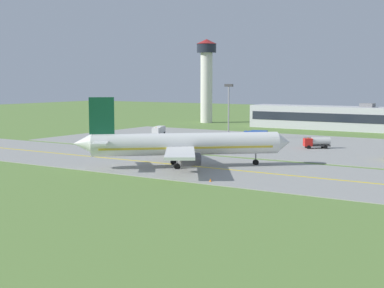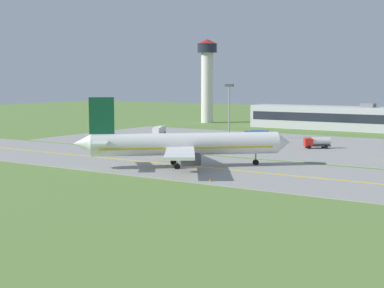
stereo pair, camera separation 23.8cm
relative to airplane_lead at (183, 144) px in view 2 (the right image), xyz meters
name	(u,v)px [view 2 (the right image)]	position (x,y,z in m)	size (l,w,h in m)	color
ground_plane	(187,166)	(0.05, 1.21, -4.13)	(500.00, 500.00, 0.00)	olive
taxiway_strip	(187,166)	(0.05, 1.21, -4.08)	(240.00, 28.00, 0.10)	gray
apron_pad	(319,147)	(10.05, 43.21, -4.08)	(140.00, 52.00, 0.10)	gray
taxiway_centreline	(187,166)	(0.05, 1.21, -4.03)	(220.00, 0.60, 0.01)	yellow
airplane_lead	(183,144)	(0.00, 0.00, 0.00)	(32.59, 29.71, 12.70)	white
service_truck_baggage	(256,134)	(-9.21, 48.99, -2.60)	(6.31, 3.42, 2.60)	#264CA5
service_truck_catering	(159,130)	(-38.45, 45.96, -2.60)	(3.61, 6.33, 2.60)	silver
service_truck_pushback	(317,142)	(10.78, 39.63, -2.60)	(6.08, 5.14, 2.65)	red
terminal_building	(334,118)	(-2.84, 92.10, -0.40)	(53.98, 10.84, 8.62)	#B2B2B7
control_tower	(207,73)	(-52.44, 95.94, 14.19)	(7.60, 7.60, 30.79)	silver
apron_light_mast	(229,104)	(-16.31, 46.90, 5.19)	(2.40, 0.50, 14.70)	gray
traffic_cone_near_edge	(210,180)	(12.03, -10.80, -3.83)	(0.44, 0.44, 0.60)	orange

